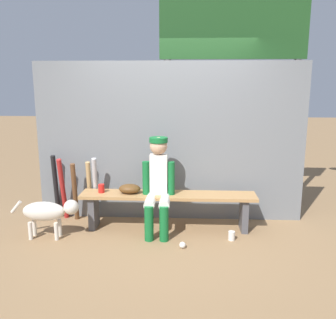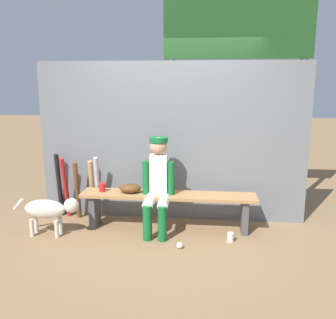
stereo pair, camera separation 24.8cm
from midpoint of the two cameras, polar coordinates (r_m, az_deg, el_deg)
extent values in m
plane|color=olive|center=(4.92, -1.47, -10.56)|extent=(30.00, 30.00, 0.00)
cube|color=slate|center=(5.00, -1.19, 2.63)|extent=(3.62, 0.03, 2.15)
cube|color=#AD7F4C|center=(4.76, -1.50, -5.54)|extent=(2.25, 0.36, 0.04)
cube|color=#4C4C51|center=(5.01, -12.77, -7.81)|extent=(0.08, 0.29, 0.43)
cube|color=#4C4C51|center=(4.87, 10.15, -8.29)|extent=(0.08, 0.29, 0.43)
cube|color=silver|center=(4.70, -2.96, -2.31)|extent=(0.22, 0.13, 0.51)
sphere|color=tan|center=(4.62, -3.01, 2.10)|extent=(0.22, 0.22, 0.22)
cylinder|color=#14662D|center=(4.61, -3.02, 3.04)|extent=(0.23, 0.23, 0.06)
cylinder|color=silver|center=(4.61, -4.28, -6.44)|extent=(0.13, 0.38, 0.13)
cylinder|color=#14662D|center=(4.51, -4.54, -9.81)|extent=(0.11, 0.11, 0.43)
cylinder|color=#14662D|center=(4.71, -4.92, -2.92)|extent=(0.09, 0.09, 0.44)
cylinder|color=silver|center=(4.59, -2.04, -6.49)|extent=(0.13, 0.38, 0.13)
cylinder|color=#14662D|center=(4.49, -2.23, -9.88)|extent=(0.11, 0.11, 0.43)
cylinder|color=#14662D|center=(4.68, -1.03, -2.99)|extent=(0.09, 0.09, 0.44)
ellipsoid|color=#593819|center=(4.80, -7.40, -4.50)|extent=(0.28, 0.20, 0.12)
cylinder|color=#B7B7BC|center=(5.15, -12.44, -4.48)|extent=(0.10, 0.25, 0.90)
cylinder|color=tan|center=(5.25, -13.32, -4.63)|extent=(0.08, 0.19, 0.83)
cylinder|color=brown|center=(5.23, -15.49, -4.86)|extent=(0.08, 0.19, 0.82)
cylinder|color=#B22323|center=(5.28, -17.20, -4.41)|extent=(0.07, 0.26, 0.88)
cylinder|color=black|center=(5.38, -18.16, -4.06)|extent=(0.07, 0.16, 0.91)
sphere|color=white|center=(4.37, 0.58, -13.05)|extent=(0.07, 0.07, 0.07)
cylinder|color=silver|center=(4.61, 8.22, -11.56)|extent=(0.08, 0.08, 0.11)
cylinder|color=red|center=(4.89, -11.67, -4.40)|extent=(0.08, 0.08, 0.11)
cylinder|color=#3F3F42|center=(5.76, -1.30, 4.18)|extent=(0.10, 0.10, 2.20)
cylinder|color=#3F3F42|center=(5.94, 17.54, 3.85)|extent=(0.10, 0.10, 2.20)
cube|color=#1E471E|center=(5.76, 8.75, 19.32)|extent=(2.16, 0.08, 0.86)
ellipsoid|color=beige|center=(4.81, -20.00, -7.53)|extent=(0.52, 0.20, 0.24)
sphere|color=beige|center=(4.67, -16.18, -7.08)|extent=(0.18, 0.18, 0.18)
cylinder|color=beige|center=(4.93, -23.71, -6.72)|extent=(0.15, 0.04, 0.16)
cylinder|color=beige|center=(4.88, -17.77, -9.96)|extent=(0.05, 0.05, 0.22)
cylinder|color=beige|center=(4.78, -18.28, -10.48)|extent=(0.05, 0.05, 0.22)
cylinder|color=beige|center=(5.00, -21.25, -9.68)|extent=(0.05, 0.05, 0.22)
cylinder|color=beige|center=(4.90, -21.83, -10.18)|extent=(0.05, 0.05, 0.22)
camera|label=1|loc=(0.12, -91.53, -0.33)|focal=39.57mm
camera|label=2|loc=(0.12, 88.47, 0.33)|focal=39.57mm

